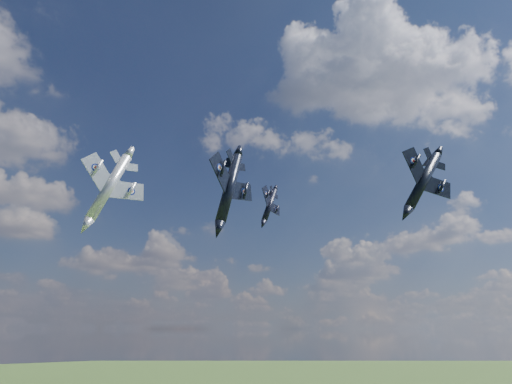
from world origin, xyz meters
TOP-DOWN VIEW (x-y plane):
  - jet_lead_navy at (-7.30, 13.22)m, footprint 16.40×18.77m
  - jet_right_navy at (12.88, -4.66)m, footprint 12.38×15.77m
  - jet_high_navy at (17.66, 36.43)m, footprint 13.04×14.88m
  - jet_left_silver at (-20.07, 26.67)m, footprint 11.95×16.11m

SIDE VIEW (x-z plane):
  - jet_lead_navy at x=-7.30m, z-range 77.52..84.41m
  - jet_right_navy at x=12.88m, z-range 77.04..85.37m
  - jet_left_silver at x=-20.07m, z-range 78.17..86.03m
  - jet_high_navy at x=17.66m, z-range 83.25..90.08m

